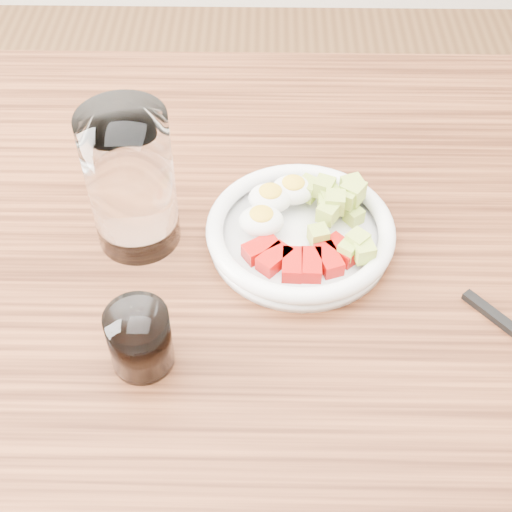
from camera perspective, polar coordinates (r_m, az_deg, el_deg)
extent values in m
cube|color=brown|center=(0.78, 0.72, -3.01)|extent=(1.50, 0.90, 0.04)
cylinder|color=white|center=(0.80, 3.53, 1.40)|extent=(0.20, 0.20, 0.01)
torus|color=white|center=(0.79, 3.58, 2.17)|extent=(0.21, 0.21, 0.02)
cube|color=#B70F0B|center=(0.77, 0.40, 0.54)|extent=(0.04, 0.04, 0.02)
cube|color=#B70F0B|center=(0.76, 1.49, -0.25)|extent=(0.04, 0.04, 0.02)
cube|color=#B70F0B|center=(0.76, 2.91, -0.70)|extent=(0.02, 0.04, 0.02)
cube|color=#B70F0B|center=(0.76, 4.45, -0.72)|extent=(0.02, 0.04, 0.02)
cube|color=#B70F0B|center=(0.76, 5.83, -0.31)|extent=(0.03, 0.04, 0.02)
cube|color=#B70F0B|center=(0.78, 6.86, 0.46)|extent=(0.04, 0.04, 0.02)
ellipsoid|color=white|center=(0.81, 1.15, 4.65)|extent=(0.05, 0.04, 0.03)
ellipsoid|color=yellow|center=(0.80, 1.16, 5.22)|extent=(0.03, 0.03, 0.01)
ellipsoid|color=white|center=(0.82, 2.98, 5.31)|extent=(0.05, 0.04, 0.03)
ellipsoid|color=yellow|center=(0.82, 3.01, 5.88)|extent=(0.03, 0.03, 0.01)
ellipsoid|color=white|center=(0.79, 0.44, 2.82)|extent=(0.05, 0.04, 0.03)
ellipsoid|color=yellow|center=(0.78, 0.44, 3.39)|extent=(0.03, 0.03, 0.01)
cube|color=#B4C54B|center=(0.77, 8.12, 1.19)|extent=(0.03, 0.03, 0.02)
cube|color=#B4C54B|center=(0.81, 7.55, 5.14)|extent=(0.02, 0.02, 0.02)
cube|color=#B4C54B|center=(0.81, 5.76, 4.15)|extent=(0.02, 0.02, 0.02)
cube|color=#B4C54B|center=(0.82, 7.72, 5.46)|extent=(0.03, 0.03, 0.02)
cube|color=#B4C54B|center=(0.81, 7.84, 3.21)|extent=(0.02, 0.02, 0.02)
cube|color=#B4C54B|center=(0.82, 6.00, 4.49)|extent=(0.02, 0.02, 0.02)
cube|color=#B4C54B|center=(0.80, 7.28, 4.67)|extent=(0.03, 0.03, 0.02)
cube|color=#B4C54B|center=(0.79, 5.74, 3.44)|extent=(0.03, 0.03, 0.02)
cube|color=#B4C54B|center=(0.82, 5.49, 5.50)|extent=(0.03, 0.03, 0.02)
cube|color=#B4C54B|center=(0.83, 4.19, 5.40)|extent=(0.03, 0.03, 0.02)
cube|color=#B4C54B|center=(0.82, 5.94, 4.28)|extent=(0.03, 0.03, 0.02)
cube|color=#B4C54B|center=(0.81, 5.96, 4.59)|extent=(0.03, 0.03, 0.02)
cube|color=#B4C54B|center=(0.76, 8.63, 0.37)|extent=(0.02, 0.02, 0.02)
cube|color=#B4C54B|center=(0.81, 7.75, 5.11)|extent=(0.03, 0.03, 0.02)
cube|color=#B4C54B|center=(0.76, 7.38, 0.50)|extent=(0.02, 0.02, 0.02)
cube|color=#B4C54B|center=(0.80, 6.34, 4.31)|extent=(0.02, 0.02, 0.02)
cube|color=#B4C54B|center=(0.78, 5.01, 1.65)|extent=(0.02, 0.02, 0.02)
cube|color=#B4C54B|center=(0.82, 5.65, 4.43)|extent=(0.02, 0.02, 0.02)
cube|color=black|center=(0.77, 18.70, -4.68)|extent=(0.06, 0.07, 0.01)
cylinder|color=white|center=(0.77, -9.98, 5.91)|extent=(0.09, 0.09, 0.17)
cylinder|color=white|center=(0.69, -9.28, -6.55)|extent=(0.06, 0.06, 0.07)
cylinder|color=black|center=(0.69, -9.27, -6.64)|extent=(0.05, 0.05, 0.06)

